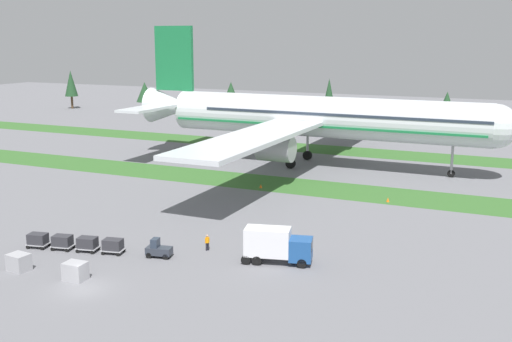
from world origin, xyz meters
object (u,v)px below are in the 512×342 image
at_px(airliner, 313,116).
at_px(cargo_dolly_fourth, 38,239).
at_px(catering_truck, 277,244).
at_px(uld_container_1, 75,271).
at_px(uld_container_0, 19,262).
at_px(baggage_tug, 158,249).
at_px(cargo_dolly_lead, 113,245).
at_px(cargo_dolly_third, 62,241).
at_px(ground_crew_marshaller, 207,242).
at_px(taxiway_marker_1, 388,200).
at_px(cargo_dolly_second, 87,243).
at_px(taxiway_marker_0, 261,186).

xyz_separation_m(airliner, cargo_dolly_fourth, (-12.22, -54.01, -7.78)).
height_order(catering_truck, uld_container_1, catering_truck).
xyz_separation_m(uld_container_0, uld_container_1, (6.64, 0.30, 0.03)).
xyz_separation_m(baggage_tug, cargo_dolly_lead, (-4.92, -1.02, 0.10)).
xyz_separation_m(cargo_dolly_third, cargo_dolly_fourth, (-2.84, -0.59, 0.00)).
relative_size(catering_truck, ground_crew_marshaller, 4.20).
bearing_deg(uld_container_0, taxiway_marker_1, 56.27).
relative_size(ground_crew_marshaller, uld_container_1, 0.87).
bearing_deg(cargo_dolly_third, cargo_dolly_lead, 90.00).
xyz_separation_m(catering_truck, ground_crew_marshaller, (-8.11, 0.44, -1.01)).
bearing_deg(ground_crew_marshaller, baggage_tug, -15.83).
bearing_deg(cargo_dolly_second, baggage_tug, 90.00).
height_order(uld_container_1, taxiway_marker_1, uld_container_1).
xyz_separation_m(baggage_tug, ground_crew_marshaller, (3.60, 3.87, 0.13)).
bearing_deg(taxiway_marker_0, cargo_dolly_third, -103.25).
xyz_separation_m(baggage_tug, catering_truck, (11.71, 3.44, 1.14)).
distance_m(cargo_dolly_fourth, uld_container_1, 11.27).
relative_size(cargo_dolly_third, taxiway_marker_0, 4.38).
distance_m(cargo_dolly_fourth, taxiway_marker_0, 36.32).
distance_m(ground_crew_marshaller, taxiway_marker_1, 30.68).
relative_size(uld_container_0, taxiway_marker_1, 3.46).
bearing_deg(cargo_dolly_third, airliner, 158.29).
bearing_deg(baggage_tug, ground_crew_marshaller, 125.35).
bearing_deg(taxiway_marker_1, baggage_tug, -117.73).
xyz_separation_m(uld_container_0, taxiway_marker_0, (7.72, 40.56, -0.54)).
bearing_deg(ground_crew_marshaller, taxiway_marker_1, -178.08).
bearing_deg(taxiway_marker_1, ground_crew_marshaller, -115.14).
distance_m(cargo_dolly_third, taxiway_marker_1, 43.44).
distance_m(cargo_dolly_second, uld_container_1, 7.93).
relative_size(cargo_dolly_third, ground_crew_marshaller, 1.41).
height_order(cargo_dolly_second, taxiway_marker_1, cargo_dolly_second).
bearing_deg(uld_container_0, uld_container_1, 2.62).
bearing_deg(taxiway_marker_1, airliner, 132.35).
distance_m(baggage_tug, cargo_dolly_third, 10.83).
height_order(cargo_dolly_third, taxiway_marker_0, cargo_dolly_third).
distance_m(catering_truck, ground_crew_marshaller, 8.19).
height_order(cargo_dolly_lead, cargo_dolly_second, same).
bearing_deg(cargo_dolly_lead, uld_container_1, -2.05).
relative_size(cargo_dolly_lead, ground_crew_marshaller, 1.41).
height_order(ground_crew_marshaller, taxiway_marker_1, ground_crew_marshaller).
xyz_separation_m(cargo_dolly_lead, cargo_dolly_third, (-5.68, -1.18, 0.00)).
relative_size(cargo_dolly_second, ground_crew_marshaller, 1.41).
bearing_deg(cargo_dolly_second, catering_truck, 92.79).
bearing_deg(taxiway_marker_1, cargo_dolly_second, -126.26).
relative_size(airliner, cargo_dolly_second, 33.27).
relative_size(uld_container_0, uld_container_1, 1.00).
bearing_deg(cargo_dolly_third, cargo_dolly_second, 90.00).
xyz_separation_m(cargo_dolly_third, catering_truck, (22.31, 5.64, 1.03)).
bearing_deg(cargo_dolly_lead, catering_truck, 93.26).
distance_m(cargo_dolly_third, catering_truck, 23.04).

